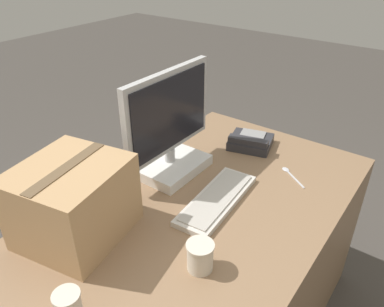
# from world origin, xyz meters

# --- Properties ---
(office_desk) EXTENTS (1.80, 0.90, 0.76)m
(office_desk) POSITION_xyz_m (0.00, 0.00, 0.38)
(office_desk) COLOR #8C6B4C
(office_desk) RESTS_ON ground_plane
(monitor) EXTENTS (0.49, 0.25, 0.45)m
(monitor) POSITION_xyz_m (0.28, 0.25, 0.94)
(monitor) COLOR white
(monitor) RESTS_ON office_desk
(keyboard) EXTENTS (0.43, 0.18, 0.03)m
(keyboard) POSITION_xyz_m (0.21, -0.03, 0.77)
(keyboard) COLOR beige
(keyboard) RESTS_ON office_desk
(desk_phone) EXTENTS (0.23, 0.24, 0.07)m
(desk_phone) POSITION_xyz_m (0.67, 0.07, 0.79)
(desk_phone) COLOR #2D2D33
(desk_phone) RESTS_ON office_desk
(paper_cup_right) EXTENTS (0.09, 0.09, 0.10)m
(paper_cup_right) POSITION_xyz_m (-0.10, -0.17, 0.81)
(paper_cup_right) COLOR beige
(paper_cup_right) RESTS_ON office_desk
(spoon) EXTENTS (0.11, 0.14, 0.00)m
(spoon) POSITION_xyz_m (0.56, -0.18, 0.76)
(spoon) COLOR silver
(spoon) RESTS_ON office_desk
(cardboard_box) EXTENTS (0.39, 0.37, 0.27)m
(cardboard_box) POSITION_xyz_m (-0.22, 0.26, 0.89)
(cardboard_box) COLOR tan
(cardboard_box) RESTS_ON office_desk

